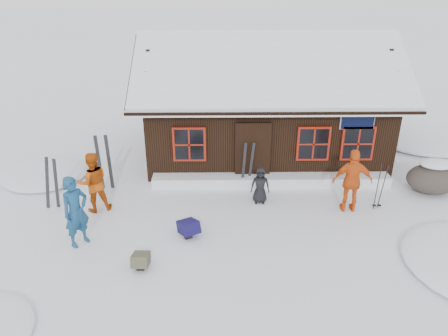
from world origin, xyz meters
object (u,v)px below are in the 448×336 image
at_px(skier_teal, 76,212).
at_px(skier_orange_right, 352,181).
at_px(boulder, 434,178).
at_px(backpack_olive, 141,262).
at_px(ski_pair_left, 52,184).
at_px(skier_crouched, 260,185).
at_px(ski_poles, 380,188).
at_px(skier_orange_left, 93,182).
at_px(backpack_blue, 189,229).

distance_m(skier_teal, skier_orange_right, 7.47).
distance_m(boulder, backpack_olive, 9.23).
height_order(skier_teal, boulder, skier_teal).
xyz_separation_m(skier_orange_right, ski_pair_left, (-8.54, 0.26, -0.17)).
relative_size(skier_teal, skier_crouched, 1.66).
xyz_separation_m(skier_orange_right, ski_poles, (0.87, 0.12, -0.28)).
height_order(ski_pair_left, backpack_olive, ski_pair_left).
relative_size(skier_orange_left, ski_poles, 1.26).
distance_m(skier_orange_right, backpack_blue, 4.78).
xyz_separation_m(skier_orange_right, boulder, (2.89, 1.08, -0.46)).
xyz_separation_m(ski_pair_left, backpack_blue, (3.98, -1.45, -0.62)).
bearing_deg(ski_pair_left, backpack_olive, -33.65).
height_order(ski_poles, backpack_olive, ski_poles).
height_order(skier_orange_right, backpack_olive, skier_orange_right).
bearing_deg(ski_pair_left, skier_crouched, 12.03).
relative_size(skier_orange_right, backpack_blue, 3.19).
height_order(skier_orange_left, ski_pair_left, skier_orange_left).
relative_size(skier_orange_left, boulder, 1.09).
relative_size(skier_orange_left, backpack_olive, 3.49).
xyz_separation_m(boulder, ski_pair_left, (-11.43, -0.82, 0.30)).
bearing_deg(backpack_olive, skier_teal, 151.75).
height_order(skier_orange_right, ski_poles, skier_orange_right).
xyz_separation_m(ski_pair_left, backpack_olive, (2.93, -2.77, -0.64)).
relative_size(boulder, ski_poles, 1.16).
height_order(skier_crouched, boulder, skier_crouched).
distance_m(skier_orange_left, ski_pair_left, 1.24).
bearing_deg(skier_orange_right, boulder, -156.08).
xyz_separation_m(skier_orange_right, backpack_blue, (-4.56, -1.19, -0.79)).
relative_size(skier_crouched, boulder, 0.69).
xyz_separation_m(skier_crouched, backpack_olive, (-3.07, -3.01, -0.43)).
xyz_separation_m(skier_orange_left, ski_pair_left, (-1.23, 0.12, -0.11)).
distance_m(skier_teal, skier_orange_left, 1.68).
bearing_deg(skier_crouched, backpack_blue, -135.68).
bearing_deg(boulder, skier_teal, -165.62).
height_order(boulder, backpack_olive, boulder).
xyz_separation_m(ski_pair_left, ski_poles, (9.41, -0.13, -0.11)).
height_order(boulder, backpack_blue, boulder).
bearing_deg(boulder, skier_crouched, -173.99).
distance_m(skier_orange_right, backpack_olive, 6.20).
bearing_deg(skier_orange_right, skier_teal, 15.36).
xyz_separation_m(skier_crouched, boulder, (5.43, 0.57, -0.08)).
bearing_deg(boulder, skier_orange_left, -174.75).
xyz_separation_m(boulder, ski_poles, (-2.02, -0.95, 0.18)).
bearing_deg(skier_orange_left, skier_teal, 69.53).
bearing_deg(ski_poles, backpack_blue, -166.37).
distance_m(ski_poles, backpack_olive, 7.01).
xyz_separation_m(skier_crouched, backpack_blue, (-2.02, -1.70, -0.41)).
bearing_deg(boulder, ski_poles, -154.80).
bearing_deg(backpack_blue, skier_teal, 160.21).
bearing_deg(backpack_blue, skier_orange_right, -12.34).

